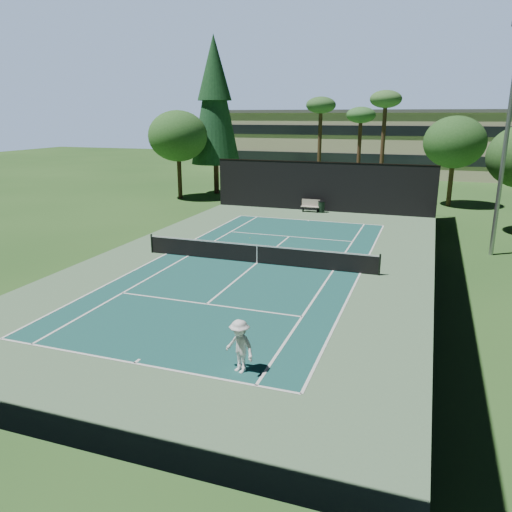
{
  "coord_description": "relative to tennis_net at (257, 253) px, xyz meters",
  "views": [
    {
      "loc": [
        8.43,
        -24.16,
        7.66
      ],
      "look_at": [
        1.0,
        -3.0,
        1.3
      ],
      "focal_mm": 35.0,
      "sensor_mm": 36.0,
      "label": 1
    }
  ],
  "objects": [
    {
      "name": "ground",
      "position": [
        0.0,
        0.0,
        -0.56
      ],
      "size": [
        160.0,
        160.0,
        0.0
      ],
      "primitive_type": "plane",
      "color": "#28531F",
      "rests_on": "ground"
    },
    {
      "name": "apron_slab",
      "position": [
        0.0,
        0.0,
        -0.55
      ],
      "size": [
        18.0,
        32.0,
        0.01
      ],
      "primitive_type": "cube",
      "color": "#577C57",
      "rests_on": "ground"
    },
    {
      "name": "court_surface",
      "position": [
        0.0,
        0.0,
        -0.55
      ],
      "size": [
        10.97,
        23.77,
        0.01
      ],
      "primitive_type": "cube",
      "color": "#19524D",
      "rests_on": "ground"
    },
    {
      "name": "court_lines",
      "position": [
        0.0,
        0.0,
        -0.54
      ],
      "size": [
        11.07,
        23.87,
        0.01
      ],
      "color": "white",
      "rests_on": "ground"
    },
    {
      "name": "tennis_net",
      "position": [
        0.0,
        0.0,
        0.0
      ],
      "size": [
        12.9,
        0.1,
        1.1
      ],
      "color": "black",
      "rests_on": "ground"
    },
    {
      "name": "fence",
      "position": [
        0.0,
        0.06,
        1.45
      ],
      "size": [
        18.04,
        32.05,
        4.03
      ],
      "color": "black",
      "rests_on": "ground"
    },
    {
      "name": "player",
      "position": [
        3.36,
        -11.24,
        0.3
      ],
      "size": [
        1.27,
        1.04,
        1.72
      ],
      "primitive_type": "imported",
      "rotation": [
        0.0,
        0.0,
        -0.43
      ],
      "color": "white",
      "rests_on": "ground"
    },
    {
      "name": "tennis_ball_b",
      "position": [
        0.33,
        2.98,
        -0.53
      ],
      "size": [
        0.06,
        0.06,
        0.06
      ],
      "primitive_type": "sphere",
      "color": "#BFDA31",
      "rests_on": "ground"
    },
    {
      "name": "tennis_ball_c",
      "position": [
        -0.1,
        1.47,
        -0.53
      ],
      "size": [
        0.06,
        0.06,
        0.06
      ],
      "primitive_type": "sphere",
      "color": "#C6D630",
      "rests_on": "ground"
    },
    {
      "name": "tennis_ball_d",
      "position": [
        -2.24,
        5.09,
        -0.53
      ],
      "size": [
        0.06,
        0.06,
        0.06
      ],
      "primitive_type": "sphere",
      "color": "#C4E734",
      "rests_on": "ground"
    },
    {
      "name": "park_bench",
      "position": [
        -0.7,
        15.31,
        -0.01
      ],
      "size": [
        1.5,
        0.45,
        1.02
      ],
      "color": "#C2B4A1",
      "rests_on": "ground"
    },
    {
      "name": "trash_bin",
      "position": [
        0.19,
        15.34,
        -0.08
      ],
      "size": [
        0.56,
        0.56,
        0.95
      ],
      "color": "black",
      "rests_on": "ground"
    },
    {
      "name": "pine_tree",
      "position": [
        -12.0,
        22.0,
        9.0
      ],
      "size": [
        4.8,
        4.8,
        15.0
      ],
      "color": "#4B2E20",
      "rests_on": "ground"
    },
    {
      "name": "palm_a",
      "position": [
        -2.0,
        24.0,
        7.63
      ],
      "size": [
        2.8,
        2.8,
        9.32
      ],
      "color": "#47331E",
      "rests_on": "ground"
    },
    {
      "name": "palm_b",
      "position": [
        1.5,
        26.0,
        6.8
      ],
      "size": [
        2.8,
        2.8,
        8.42
      ],
      "color": "#4D3321",
      "rests_on": "ground"
    },
    {
      "name": "palm_c",
      "position": [
        4.0,
        23.0,
        8.05
      ],
      "size": [
        2.8,
        2.8,
        9.77
      ],
      "color": "#4A331F",
      "rests_on": "ground"
    },
    {
      "name": "decid_tree_a",
      "position": [
        10.0,
        22.0,
        4.86
      ],
      "size": [
        5.12,
        5.12,
        7.62
      ],
      "color": "#4E3921",
      "rests_on": "ground"
    },
    {
      "name": "decid_tree_c",
      "position": [
        -14.0,
        18.0,
        5.21
      ],
      "size": [
        5.44,
        5.44,
        8.09
      ],
      "color": "#46311E",
      "rests_on": "ground"
    },
    {
      "name": "campus_building",
      "position": [
        0.0,
        45.98,
        3.65
      ],
      "size": [
        40.5,
        12.5,
        8.3
      ],
      "color": "beige",
      "rests_on": "ground"
    },
    {
      "name": "light_pole",
      "position": [
        12.0,
        6.0,
        5.9
      ],
      "size": [
        0.9,
        0.25,
        12.22
      ],
      "color": "#92959A",
      "rests_on": "ground"
    }
  ]
}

